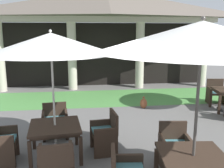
# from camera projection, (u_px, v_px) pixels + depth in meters

# --- Properties ---
(background_pavilion) EXTENTS (10.54, 2.66, 4.42)m
(background_pavilion) POSITION_uv_depth(u_px,v_px,m) (106.00, 13.00, 11.21)
(background_pavilion) COLOR beige
(background_pavilion) RESTS_ON ground
(lawn_strip) EXTENTS (12.34, 2.61, 0.01)m
(lawn_strip) POSITION_uv_depth(u_px,v_px,m) (111.00, 98.00, 10.15)
(lawn_strip) COLOR #519347
(lawn_strip) RESTS_ON ground
(patio_table_near_foreground) EXTENTS (1.13, 1.13, 0.71)m
(patio_table_near_foreground) POSITION_uv_depth(u_px,v_px,m) (55.00, 129.00, 5.24)
(patio_table_near_foreground) COLOR #38281E
(patio_table_near_foreground) RESTS_ON ground
(patio_umbrella_near_foreground) EXTENTS (2.51, 2.51, 2.65)m
(patio_umbrella_near_foreground) POSITION_uv_depth(u_px,v_px,m) (51.00, 44.00, 4.88)
(patio_umbrella_near_foreground) COLOR #2D2D2D
(patio_umbrella_near_foreground) RESTS_ON ground
(patio_chair_near_foreground_east) EXTENTS (0.58, 0.67, 0.90)m
(patio_chair_near_foreground_east) POSITION_uv_depth(u_px,v_px,m) (105.00, 133.00, 5.52)
(patio_chair_near_foreground_east) COLOR #38281E
(patio_chair_near_foreground_east) RESTS_ON ground
(patio_chair_near_foreground_south) EXTENTS (0.64, 0.64, 0.86)m
(patio_chair_near_foreground_south) POSITION_uv_depth(u_px,v_px,m) (56.00, 164.00, 4.27)
(patio_chair_near_foreground_south) COLOR #38281E
(patio_chair_near_foreground_south) RESTS_ON ground
(patio_chair_near_foreground_north) EXTENTS (0.66, 0.58, 0.84)m
(patio_chair_near_foreground_north) POSITION_uv_depth(u_px,v_px,m) (55.00, 121.00, 6.29)
(patio_chair_near_foreground_north) COLOR #38281E
(patio_chair_near_foreground_north) RESTS_ON ground
(patio_chair_near_foreground_west) EXTENTS (0.57, 0.66, 0.91)m
(patio_chair_near_foreground_west) POSITION_uv_depth(u_px,v_px,m) (1.00, 143.00, 5.05)
(patio_chair_near_foreground_west) COLOR #38281E
(patio_chair_near_foreground_west) RESTS_ON ground
(patio_table_mid_left) EXTENTS (1.11, 1.11, 0.75)m
(patio_table_mid_left) POSITION_uv_depth(u_px,v_px,m) (193.00, 161.00, 3.88)
(patio_table_mid_left) COLOR #38281E
(patio_table_mid_left) RESTS_ON ground
(patio_umbrella_mid_left) EXTENTS (2.99, 2.99, 2.82)m
(patio_umbrella_mid_left) POSITION_uv_depth(u_px,v_px,m) (202.00, 38.00, 3.49)
(patio_umbrella_mid_left) COLOR #2D2D2D
(patio_umbrella_mid_left) RESTS_ON ground
(patio_chair_mid_left_north) EXTENTS (0.63, 0.58, 0.85)m
(patio_chair_mid_left_north) POSITION_uv_depth(u_px,v_px,m) (175.00, 147.00, 4.94)
(patio_chair_mid_left_north) COLOR #38281E
(patio_chair_mid_left_north) RESTS_ON ground
(patio_chair_mid_right_north) EXTENTS (0.69, 0.59, 0.89)m
(patio_chair_mid_right_north) POSITION_uv_depth(u_px,v_px,m) (216.00, 93.00, 9.28)
(patio_chair_mid_right_north) COLOR #38281E
(patio_chair_mid_right_north) RESTS_ON ground
(terracotta_urn) EXTENTS (0.24, 0.24, 0.42)m
(terracotta_urn) POSITION_uv_depth(u_px,v_px,m) (144.00, 103.00, 8.72)
(terracotta_urn) COLOR brown
(terracotta_urn) RESTS_ON ground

